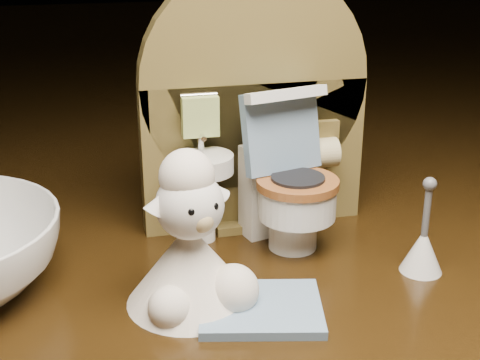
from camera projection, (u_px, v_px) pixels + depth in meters
name	position (u px, v px, depth m)	size (l,w,h in m)	color
backdrop_panel	(253.00, 116.00, 0.38)	(0.13, 0.05, 0.15)	brown
toy_toilet	(286.00, 188.00, 0.37)	(0.05, 0.06, 0.09)	white
bath_mat	(261.00, 308.00, 0.31)	(0.06, 0.05, 0.00)	#6A87A4
toilet_brush	(423.00, 247.00, 0.34)	(0.02, 0.02, 0.05)	white
plush_lamb	(192.00, 252.00, 0.31)	(0.06, 0.06, 0.08)	#F2E3CD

